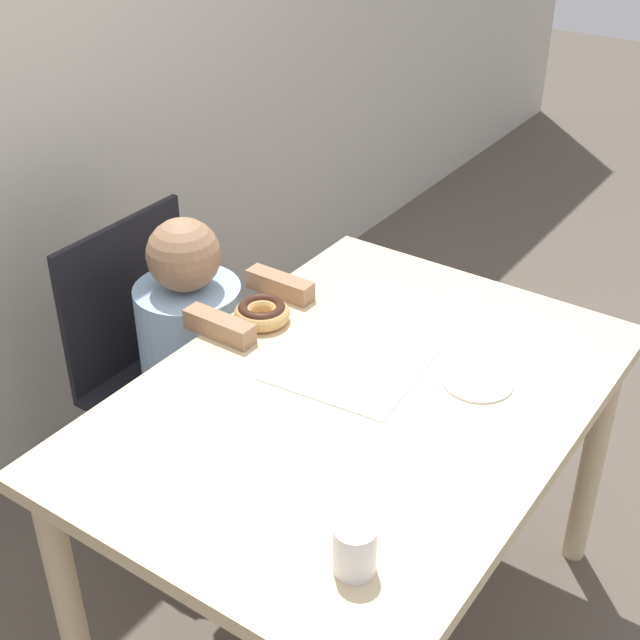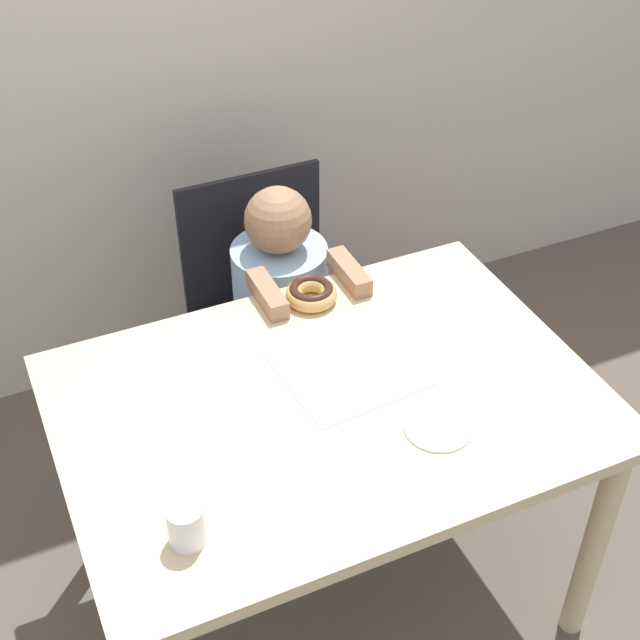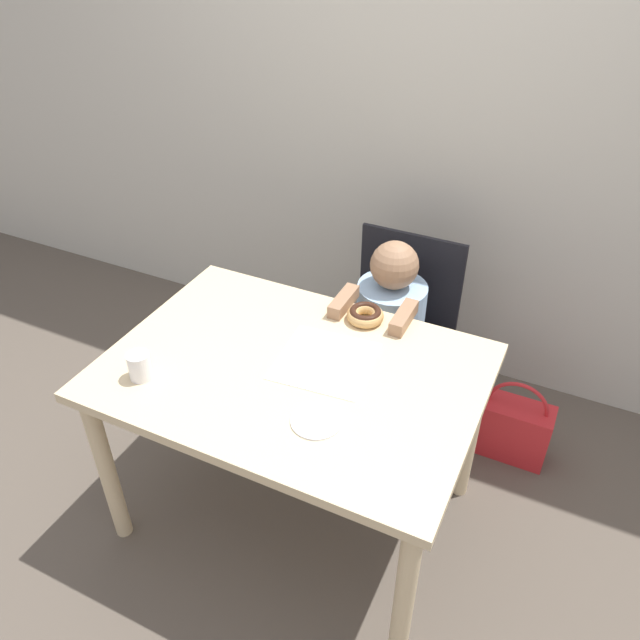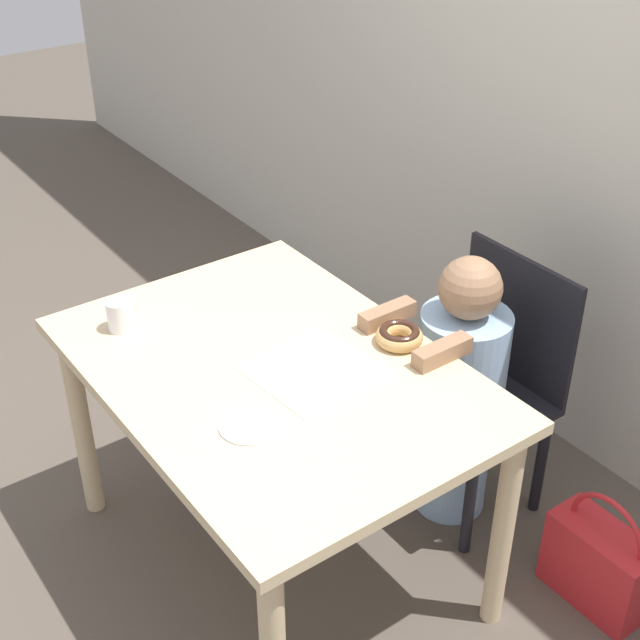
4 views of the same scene
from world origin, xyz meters
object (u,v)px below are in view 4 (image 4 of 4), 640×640
at_px(chair, 485,382).
at_px(handbag, 599,563).
at_px(cup, 119,315).
at_px(donut, 399,335).
at_px(child_figure, 459,392).

xyz_separation_m(chair, handbag, (0.55, -0.05, -0.30)).
bearing_deg(cup, donut, 48.74).
relative_size(child_figure, donut, 6.89).
bearing_deg(handbag, chair, 175.19).
xyz_separation_m(donut, handbag, (0.56, 0.32, -0.61)).
xyz_separation_m(chair, cup, (-0.54, -0.96, 0.33)).
xyz_separation_m(child_figure, handbag, (0.55, 0.07, -0.31)).
bearing_deg(handbag, donut, -150.60).
bearing_deg(child_figure, cup, -122.41).
height_order(donut, cup, cup).
height_order(child_figure, donut, child_figure).
xyz_separation_m(child_figure, cup, (-0.54, -0.85, 0.32)).
distance_m(handbag, cup, 1.56).
distance_m(chair, child_figure, 0.12).
xyz_separation_m(chair, child_figure, (0.00, -0.12, 0.01)).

